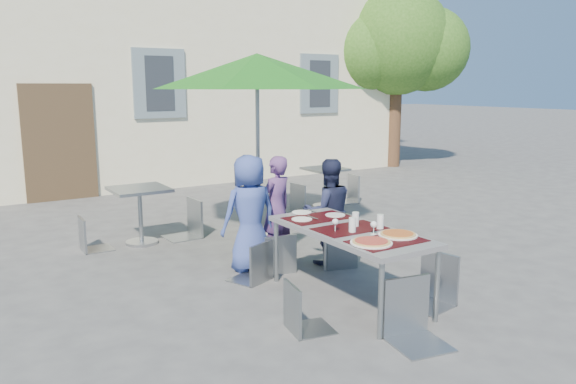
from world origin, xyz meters
TOP-DOWN VIEW (x-y plane):
  - ground at (0.00, 0.00)m, footprint 90.00×90.00m
  - tree at (6.55, 7.54)m, footprint 3.60×3.00m
  - dining_table at (-0.57, 0.52)m, footprint 0.80×1.85m
  - pizza_near_left at (-0.75, -0.02)m, footprint 0.38×0.38m
  - pizza_near_right at (-0.36, 0.05)m, footprint 0.37×0.37m
  - glassware at (-0.51, 0.42)m, footprint 0.51×0.40m
  - place_settings at (-0.57, 1.16)m, footprint 0.68×0.53m
  - child_0 at (-0.96, 1.90)m, footprint 0.68×0.45m
  - child_1 at (-0.51, 2.04)m, footprint 0.55×0.43m
  - child_2 at (-0.04, 1.60)m, footprint 0.71×0.54m
  - chair_0 at (-1.12, 1.50)m, footprint 0.51×0.51m
  - chair_1 at (-0.73, 1.64)m, footprint 0.45×0.46m
  - chair_2 at (-0.01, 1.41)m, footprint 0.48×0.48m
  - chair_3 at (-1.39, 0.15)m, footprint 0.45×0.44m
  - chair_4 at (0.08, -0.02)m, footprint 0.50×0.50m
  - chair_5 at (-0.69, -0.51)m, footprint 0.53×0.53m
  - patio_umbrella at (-0.20, 3.04)m, footprint 2.94×2.94m
  - cafe_table_0 at (-1.70, 3.68)m, footprint 0.74×0.74m
  - bg_chair_l_0 at (-2.38, 3.73)m, footprint 0.39×0.39m
  - bg_chair_r_0 at (-1.01, 3.68)m, footprint 0.49×0.48m
  - cafe_table_1 at (1.86, 4.26)m, footprint 0.67×0.67m
  - bg_chair_l_1 at (1.36, 4.26)m, footprint 0.45×0.45m
  - bg_chair_r_1 at (2.50, 4.39)m, footprint 0.51×0.51m

SIDE VIEW (x-z plane):
  - ground at x=0.00m, z-range 0.00..0.00m
  - cafe_table_1 at x=1.86m, z-range 0.12..0.83m
  - chair_3 at x=-1.39m, z-range 0.07..0.92m
  - bg_chair_l_0 at x=-2.38m, z-range 0.07..0.93m
  - chair_0 at x=-1.12m, z-range 0.07..0.95m
  - chair_1 at x=-0.73m, z-range 0.07..0.95m
  - chair_2 at x=-0.01m, z-range 0.07..0.96m
  - bg_chair_l_1 at x=1.36m, z-range 0.08..0.99m
  - cafe_table_0 at x=-1.70m, z-range 0.16..0.95m
  - chair_4 at x=0.08m, z-range 0.09..1.06m
  - bg_chair_r_1 at x=2.50m, z-range 0.09..1.06m
  - chair_5 at x=-0.69m, z-range 0.09..1.11m
  - bg_chair_r_0 at x=-1.01m, z-range 0.09..1.13m
  - child_2 at x=-0.04m, z-range 0.00..1.30m
  - child_1 at x=-0.51m, z-range 0.00..1.32m
  - child_0 at x=-0.96m, z-range 0.00..1.38m
  - dining_table at x=-0.57m, z-range 0.32..1.07m
  - place_settings at x=-0.57m, z-range 0.76..0.77m
  - pizza_near_right at x=-0.36m, z-range 0.75..0.78m
  - pizza_near_left at x=-0.75m, z-range 0.75..0.78m
  - glassware at x=-0.51m, z-range 0.75..0.90m
  - patio_umbrella at x=-0.20m, z-range 1.04..3.63m
  - tree at x=6.55m, z-range 0.90..5.60m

